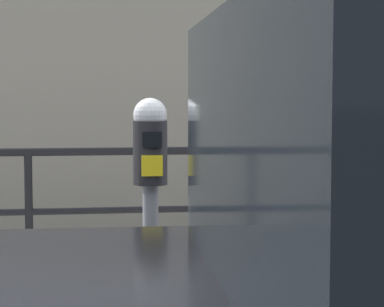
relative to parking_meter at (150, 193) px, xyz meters
The scene contains 4 objects.
parking_meter is the anchor object (origin of this frame).
pedestrian_at_meter 0.59m from the parking_meter, ahead, with size 0.62×0.46×1.69m.
background_railing 2.48m from the parking_meter, 85.37° to the left, with size 24.06×0.06×1.03m.
backdrop_wall 5.79m from the parking_meter, 88.03° to the left, with size 32.00×0.50×2.75m, color #ADA38E.
Camera 1 is at (-0.46, -2.97, 1.56)m, focal length 72.93 mm.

